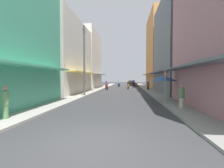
% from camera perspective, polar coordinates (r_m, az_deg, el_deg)
% --- Properties ---
extents(ground_plane, '(117.66, 117.66, 0.00)m').
position_cam_1_polar(ground_plane, '(27.99, 3.52, -2.17)').
color(ground_plane, '#38383A').
extents(sidewalk_left, '(1.62, 61.48, 0.12)m').
position_cam_1_polar(sidewalk_left, '(28.52, -5.49, -1.97)').
color(sidewalk_left, '#ADA89E').
rests_on(sidewalk_left, ground).
extents(sidewalk_right, '(1.62, 61.48, 0.12)m').
position_cam_1_polar(sidewalk_right, '(28.17, 12.64, -2.06)').
color(sidewalk_right, gray).
rests_on(sidewalk_right, ground).
extents(building_left_mid, '(7.05, 12.03, 9.70)m').
position_cam_1_polar(building_left_mid, '(23.83, -17.63, 8.67)').
color(building_left_mid, silver).
rests_on(building_left_mid, ground).
extents(building_left_far, '(7.05, 10.32, 11.54)m').
position_cam_1_polar(building_left_far, '(34.96, -9.90, 8.11)').
color(building_left_far, silver).
rests_on(building_left_far, ground).
extents(building_right_mid, '(7.05, 11.16, 12.38)m').
position_cam_1_polar(building_right_mid, '(24.39, 23.30, 11.63)').
color(building_right_mid, slate).
rests_on(building_right_mid, ground).
extents(building_right_far, '(7.05, 11.80, 15.04)m').
position_cam_1_polar(building_right_far, '(36.27, 17.43, 10.61)').
color(building_right_far, '#D88C4C').
rests_on(building_right_far, ground).
extents(motorbike_maroon, '(0.75, 1.74, 0.96)m').
position_cam_1_polar(motorbike_maroon, '(39.17, 8.32, -0.24)').
color(motorbike_maroon, black).
rests_on(motorbike_maroon, ground).
extents(motorbike_blue, '(0.67, 1.77, 1.58)m').
position_cam_1_polar(motorbike_blue, '(39.27, 2.37, 0.08)').
color(motorbike_blue, black).
rests_on(motorbike_blue, ground).
extents(motorbike_red, '(0.77, 1.73, 1.58)m').
position_cam_1_polar(motorbike_red, '(29.71, -1.89, -0.56)').
color(motorbike_red, black).
rests_on(motorbike_red, ground).
extents(motorbike_orange, '(0.55, 1.81, 1.58)m').
position_cam_1_polar(motorbike_orange, '(31.40, 5.60, -0.43)').
color(motorbike_orange, black).
rests_on(motorbike_orange, ground).
extents(parked_car, '(1.96, 4.18, 1.45)m').
position_cam_1_polar(parked_car, '(45.39, 6.71, 0.38)').
color(parked_car, black).
rests_on(parked_car, ground).
extents(pedestrian_far, '(0.34, 0.34, 1.68)m').
position_cam_1_polar(pedestrian_far, '(9.43, -32.91, -5.69)').
color(pedestrian_far, '#598C59').
rests_on(pedestrian_far, ground).
extents(pedestrian_crossing, '(0.44, 0.44, 1.76)m').
position_cam_1_polar(pedestrian_crossing, '(27.39, 12.35, -0.22)').
color(pedestrian_crossing, '#262628').
rests_on(pedestrian_crossing, ground).
extents(pedestrian_foreground, '(0.34, 0.34, 1.65)m').
position_cam_1_polar(pedestrian_foreground, '(11.73, 22.92, -4.15)').
color(pedestrian_foreground, beige).
rests_on(pedestrian_foreground, ground).
extents(vendor_umbrella, '(2.36, 2.36, 2.27)m').
position_cam_1_polar(vendor_umbrella, '(15.43, 17.24, 1.88)').
color(vendor_umbrella, '#99999E').
rests_on(vendor_umbrella, ground).
extents(utility_pole, '(0.20, 1.20, 7.96)m').
position_cam_1_polar(utility_pole, '(19.08, -9.56, 8.04)').
color(utility_pole, '#4C4C4F').
rests_on(utility_pole, ground).
extents(street_sign_no_entry, '(0.07, 0.60, 2.65)m').
position_cam_1_polar(street_sign_no_entry, '(12.92, 17.86, 0.44)').
color(street_sign_no_entry, gray).
rests_on(street_sign_no_entry, ground).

